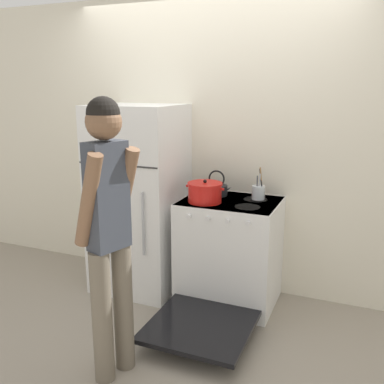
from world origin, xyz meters
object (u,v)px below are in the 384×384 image
at_px(tea_kettle, 217,188).
at_px(person, 109,226).
at_px(stove_range, 228,254).
at_px(dutch_oven_pot, 205,192).
at_px(refrigerator, 139,199).
at_px(utensil_jar, 258,192).

height_order(tea_kettle, person, person).
relative_size(tea_kettle, person, 0.13).
bearing_deg(stove_range, dutch_oven_pot, -154.43).
height_order(refrigerator, tea_kettle, refrigerator).
height_order(tea_kettle, utensil_jar, utensil_jar).
distance_m(refrigerator, utensil_jar, 1.05).
bearing_deg(person, dutch_oven_pot, 6.94).
height_order(dutch_oven_pot, utensil_jar, utensil_jar).
distance_m(dutch_oven_pot, utensil_jar, 0.45).
relative_size(refrigerator, utensil_jar, 6.07).
bearing_deg(dutch_oven_pot, stove_range, 25.57).
distance_m(refrigerator, tea_kettle, 0.70).
bearing_deg(utensil_jar, stove_range, -139.77).
bearing_deg(tea_kettle, dutch_oven_pot, -93.27).
xyz_separation_m(refrigerator, dutch_oven_pot, (0.66, -0.10, 0.15)).
bearing_deg(stove_range, person, -108.11).
xyz_separation_m(refrigerator, person, (0.46, -1.17, 0.17)).
distance_m(tea_kettle, utensil_jar, 0.36).
relative_size(refrigerator, stove_range, 1.24).
relative_size(utensil_jar, person, 0.16).
distance_m(stove_range, tea_kettle, 0.56).
bearing_deg(dutch_oven_pot, person, -100.62).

